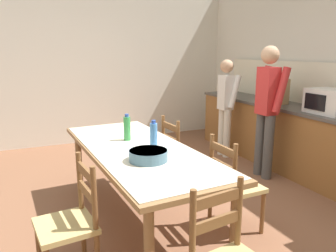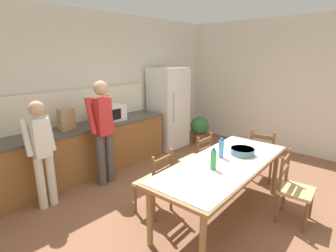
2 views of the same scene
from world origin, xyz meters
The scene contains 15 objects.
ground_plane centered at (0.00, 0.00, 0.00)m, with size 8.32×8.32×0.00m, color brown.
wall_left centered at (-3.26, 0.00, 1.45)m, with size 0.12×5.20×2.90m, color silver.
kitchen_counter centered at (-0.67, 2.23, 0.46)m, with size 3.59×0.66×0.91m.
counter_splashback centered at (-0.66, 2.54, 1.21)m, with size 3.55×0.03×0.60m, color #EFE8CB.
microwave centered at (0.02, 2.21, 1.06)m, with size 0.50×0.39×0.30m.
paper_bag centered at (-0.84, 2.20, 1.09)m, with size 0.24×0.16×0.36m, color tan.
dining_table centered at (0.02, -0.26, 0.71)m, with size 2.31×1.02×0.78m.
bottle_near_centre centered at (-0.26, -0.27, 0.91)m, with size 0.07×0.07×0.27m.
bottle_off_centre centered at (0.13, -0.14, 0.91)m, with size 0.07×0.07×0.27m.
serving_bowl centered at (0.42, -0.30, 0.83)m, with size 0.32×0.32×0.09m.
chair_side_far_right centered at (0.49, 0.51, 0.44)m, with size 0.43×0.41×0.91m.
chair_side_far_left centered at (-0.53, 0.45, 0.44)m, with size 0.45×0.43×0.91m.
chair_side_near_right centered at (0.57, -0.97, 0.44)m, with size 0.46×0.44×0.91m.
person_at_sink centered at (-1.46, 1.71, 0.86)m, with size 0.39×0.27×1.54m.
person_at_counter centered at (-0.49, 1.69, 0.97)m, with size 0.43×0.30×1.73m.
Camera 1 is at (2.83, -1.19, 1.66)m, focal length 35.00 mm.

